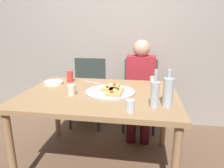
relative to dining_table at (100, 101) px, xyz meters
name	(u,v)px	position (x,y,z in m)	size (l,w,h in m)	color
ground_plane	(101,163)	(0.00, 0.00, -0.67)	(8.00, 8.00, 0.00)	brown
back_wall	(116,28)	(0.00, 1.06, 0.63)	(6.00, 0.10, 2.60)	gray
dining_table	(100,101)	(0.00, 0.00, 0.00)	(1.39, 1.00, 0.74)	#99754C
pizza_tray	(110,92)	(0.09, 0.03, 0.08)	(0.46, 0.46, 0.01)	#ADADB2
pizza_slice_last	(115,92)	(0.14, -0.02, 0.10)	(0.14, 0.23, 0.05)	tan
pizza_slice_extra	(111,87)	(0.09, 0.11, 0.10)	(0.16, 0.24, 0.05)	tan
wine_bottle	(168,92)	(0.57, -0.24, 0.19)	(0.08, 0.08, 0.29)	#B2BCC1
beer_bottle	(155,94)	(0.47, -0.27, 0.18)	(0.06, 0.06, 0.29)	#B2BCC1
tumbler_near	(130,106)	(0.30, -0.38, 0.12)	(0.06, 0.06, 0.09)	silver
tumbler_far	(71,90)	(-0.23, -0.10, 0.12)	(0.07, 0.07, 0.09)	beige
wine_glass	(153,81)	(0.49, 0.35, 0.12)	(0.06, 0.06, 0.09)	beige
soda_can	(70,76)	(-0.39, 0.32, 0.14)	(0.07, 0.07, 0.12)	red
plate_stack	(54,83)	(-0.53, 0.20, 0.09)	(0.19, 0.19, 0.03)	white
table_knife	(93,82)	(-0.14, 0.33, 0.08)	(0.22, 0.02, 0.01)	#B7B7BC
chair_left	(89,87)	(-0.36, 0.90, -0.15)	(0.44, 0.44, 0.90)	#2D3833
chair_right	(140,89)	(0.35, 0.90, -0.15)	(0.44, 0.44, 0.90)	#2D3833
guest_in_sweater	(140,83)	(0.35, 0.75, -0.03)	(0.36, 0.56, 1.17)	maroon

